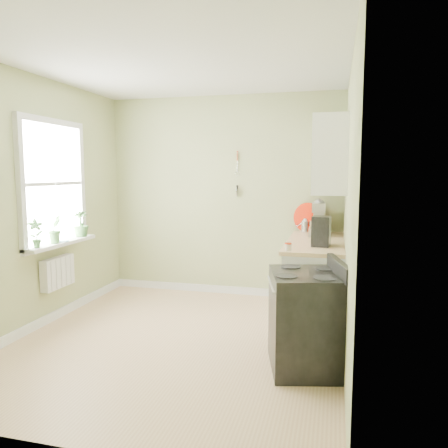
% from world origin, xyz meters
% --- Properties ---
extents(floor, '(3.20, 3.60, 0.02)m').
position_xyz_m(floor, '(0.00, 0.00, -0.01)').
color(floor, tan).
rests_on(floor, ground).
extents(ceiling, '(3.20, 3.60, 0.02)m').
position_xyz_m(ceiling, '(0.00, 0.00, 2.71)').
color(ceiling, white).
rests_on(ceiling, wall_back).
extents(wall_back, '(3.20, 0.02, 2.70)m').
position_xyz_m(wall_back, '(0.00, 1.81, 1.35)').
color(wall_back, '#B2BA7E').
rests_on(wall_back, floor).
extents(wall_left, '(0.02, 3.60, 2.70)m').
position_xyz_m(wall_left, '(-1.61, 0.00, 1.35)').
color(wall_left, '#B2BA7E').
rests_on(wall_left, floor).
extents(wall_right, '(0.02, 3.60, 2.70)m').
position_xyz_m(wall_right, '(1.61, 0.00, 1.35)').
color(wall_right, '#B2BA7E').
rests_on(wall_right, floor).
extents(base_cabinets, '(0.60, 1.60, 0.87)m').
position_xyz_m(base_cabinets, '(1.30, 1.00, 0.43)').
color(base_cabinets, white).
rests_on(base_cabinets, floor).
extents(countertop, '(0.64, 1.60, 0.04)m').
position_xyz_m(countertop, '(1.29, 1.00, 0.89)').
color(countertop, beige).
rests_on(countertop, base_cabinets).
extents(upper_cabinets, '(0.35, 1.40, 0.80)m').
position_xyz_m(upper_cabinets, '(1.43, 1.10, 1.85)').
color(upper_cabinets, white).
rests_on(upper_cabinets, wall_right).
extents(window, '(0.06, 1.14, 1.44)m').
position_xyz_m(window, '(-1.58, 0.30, 1.55)').
color(window, white).
rests_on(window, wall_left).
extents(window_sill, '(0.18, 1.14, 0.04)m').
position_xyz_m(window_sill, '(-1.51, 0.30, 0.88)').
color(window_sill, white).
rests_on(window_sill, wall_left).
extents(radiator, '(0.12, 0.50, 0.35)m').
position_xyz_m(radiator, '(-1.54, 0.25, 0.55)').
color(radiator, white).
rests_on(radiator, wall_left).
extents(wall_utensils, '(0.02, 0.14, 0.58)m').
position_xyz_m(wall_utensils, '(0.20, 1.78, 1.56)').
color(wall_utensils, beige).
rests_on(wall_utensils, wall_back).
extents(stove, '(0.74, 0.80, 0.95)m').
position_xyz_m(stove, '(1.28, -0.31, 0.43)').
color(stove, black).
rests_on(stove, floor).
extents(stand_mixer, '(0.23, 0.38, 0.44)m').
position_xyz_m(stand_mixer, '(1.29, 1.45, 1.10)').
color(stand_mixer, '#B2B2B7').
rests_on(stand_mixer, countertop).
extents(kettle, '(0.17, 0.10, 0.18)m').
position_xyz_m(kettle, '(1.12, 1.72, 1.00)').
color(kettle, silver).
rests_on(kettle, countertop).
extents(coffee_maker, '(0.20, 0.21, 0.32)m').
position_xyz_m(coffee_maker, '(1.35, 0.64, 1.06)').
color(coffee_maker, black).
rests_on(coffee_maker, countertop).
extents(red_tray, '(0.38, 0.19, 0.38)m').
position_xyz_m(red_tray, '(1.14, 1.72, 1.10)').
color(red_tray, '#AB1803').
rests_on(red_tray, countertop).
extents(jar, '(0.07, 0.07, 0.08)m').
position_xyz_m(jar, '(1.05, 0.30, 0.95)').
color(jar, beige).
rests_on(jar, countertop).
extents(plant_a, '(0.19, 0.19, 0.30)m').
position_xyz_m(plant_a, '(-1.50, -0.14, 1.05)').
color(plant_a, '#3C6832').
rests_on(plant_a, window_sill).
extents(plant_b, '(0.19, 0.21, 0.31)m').
position_xyz_m(plant_b, '(-1.50, 0.18, 1.05)').
color(plant_b, '#3C6832').
rests_on(plant_b, window_sill).
extents(plant_c, '(0.25, 0.25, 0.32)m').
position_xyz_m(plant_c, '(-1.50, 0.69, 1.06)').
color(plant_c, '#3C6832').
rests_on(plant_c, window_sill).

